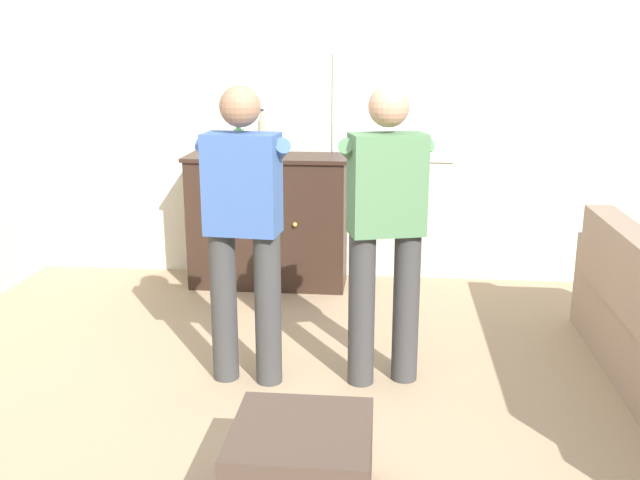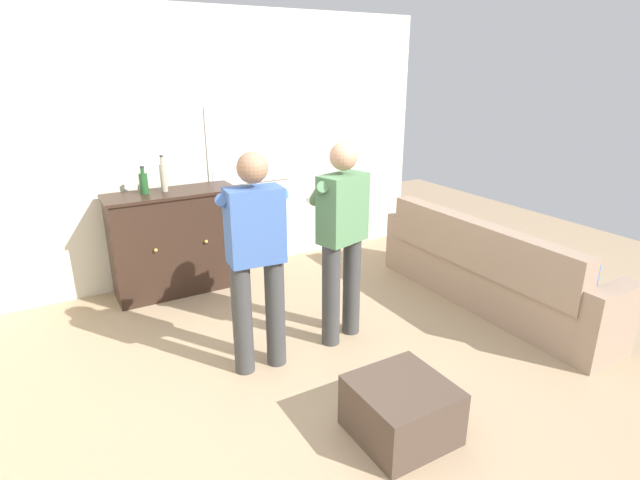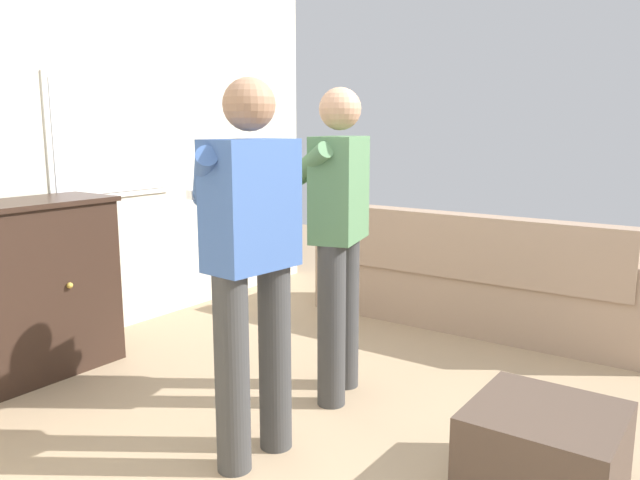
# 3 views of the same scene
# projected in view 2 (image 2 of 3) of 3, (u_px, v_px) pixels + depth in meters

# --- Properties ---
(ground) EXTENTS (10.40, 10.40, 0.00)m
(ground) POSITION_uv_depth(u_px,v_px,m) (342.00, 390.00, 3.62)
(ground) COLOR #9E8466
(wall_back_with_window) EXTENTS (5.20, 0.15, 2.80)m
(wall_back_with_window) POSITION_uv_depth(u_px,v_px,m) (211.00, 147.00, 5.33)
(wall_back_with_window) COLOR beige
(wall_back_with_window) RESTS_ON ground
(couch) EXTENTS (0.57, 2.55, 0.87)m
(couch) POSITION_uv_depth(u_px,v_px,m) (486.00, 273.00, 4.81)
(couch) COLOR gray
(couch) RESTS_ON ground
(sideboard_cabinet) EXTENTS (1.28, 0.49, 1.06)m
(sideboard_cabinet) POSITION_uv_depth(u_px,v_px,m) (175.00, 242.00, 5.07)
(sideboard_cabinet) COLOR black
(sideboard_cabinet) RESTS_ON ground
(bottle_wine_green) EXTENTS (0.08, 0.08, 0.27)m
(bottle_wine_green) POSITION_uv_depth(u_px,v_px,m) (144.00, 183.00, 4.79)
(bottle_wine_green) COLOR #1E4C23
(bottle_wine_green) RESTS_ON sideboard_cabinet
(bottle_liquor_amber) EXTENTS (0.06, 0.06, 0.36)m
(bottle_liquor_amber) POSITION_uv_depth(u_px,v_px,m) (163.00, 177.00, 4.86)
(bottle_liquor_amber) COLOR gray
(bottle_liquor_amber) RESTS_ON sideboard_cabinet
(ottoman) EXTENTS (0.58, 0.58, 0.37)m
(ottoman) POSITION_uv_depth(u_px,v_px,m) (401.00, 410.00, 3.13)
(ottoman) COLOR #47382D
(ottoman) RESTS_ON ground
(person_standing_left) EXTENTS (0.56, 0.49, 1.68)m
(person_standing_left) POSITION_uv_depth(u_px,v_px,m) (256.00, 254.00, 3.61)
(person_standing_left) COLOR #383838
(person_standing_left) RESTS_ON ground
(person_standing_right) EXTENTS (0.54, 0.52, 1.68)m
(person_standing_right) POSITION_uv_depth(u_px,v_px,m) (341.00, 234.00, 4.03)
(person_standing_right) COLOR #383838
(person_standing_right) RESTS_ON ground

